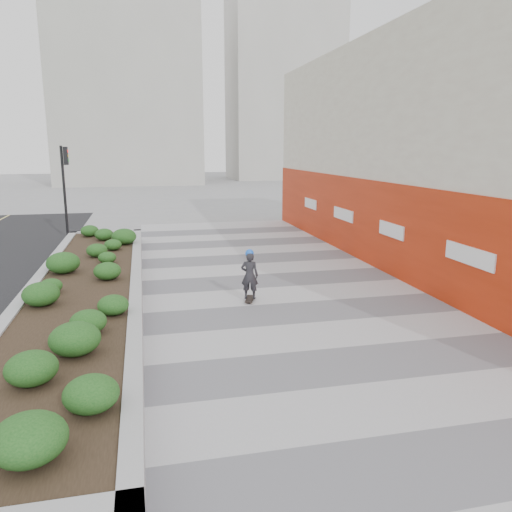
# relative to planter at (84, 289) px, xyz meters

# --- Properties ---
(ground) EXTENTS (160.00, 160.00, 0.00)m
(ground) POSITION_rel_planter_xyz_m (5.50, -7.00, -0.42)
(ground) COLOR gray
(ground) RESTS_ON ground
(walkway) EXTENTS (8.00, 36.00, 0.01)m
(walkway) POSITION_rel_planter_xyz_m (5.50, -4.00, -0.41)
(walkway) COLOR #A8A8AD
(walkway) RESTS_ON ground
(building) EXTENTS (6.04, 24.08, 8.00)m
(building) POSITION_rel_planter_xyz_m (12.48, 1.98, 3.56)
(building) COLOR beige
(building) RESTS_ON ground
(planter) EXTENTS (3.00, 18.00, 0.90)m
(planter) POSITION_rel_planter_xyz_m (0.00, 0.00, 0.00)
(planter) COLOR #9E9EA0
(planter) RESTS_ON ground
(traffic_signal_near) EXTENTS (0.33, 0.28, 4.20)m
(traffic_signal_near) POSITION_rel_planter_xyz_m (-1.73, 10.50, 2.34)
(traffic_signal_near) COLOR black
(traffic_signal_near) RESTS_ON ground
(distant_bldg_north_l) EXTENTS (16.00, 12.00, 20.00)m
(distant_bldg_north_l) POSITION_rel_planter_xyz_m (0.50, 48.00, 9.58)
(distant_bldg_north_l) COLOR #ADAAA3
(distant_bldg_north_l) RESTS_ON ground
(distant_bldg_north_r) EXTENTS (14.00, 10.00, 24.00)m
(distant_bldg_north_r) POSITION_rel_planter_xyz_m (20.50, 53.00, 11.58)
(distant_bldg_north_r) COLOR #ADAAA3
(distant_bldg_north_r) RESTS_ON ground
(manhole_cover) EXTENTS (0.44, 0.44, 0.01)m
(manhole_cover) POSITION_rel_planter_xyz_m (6.00, -4.00, -0.42)
(manhole_cover) COLOR #595654
(manhole_cover) RESTS_ON ground
(skateboarder) EXTENTS (0.55, 0.75, 1.45)m
(skateboarder) POSITION_rel_planter_xyz_m (4.36, -0.77, 0.32)
(skateboarder) COLOR beige
(skateboarder) RESTS_ON ground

